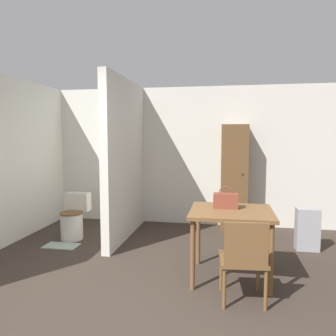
# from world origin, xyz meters

# --- Properties ---
(ground_plane) EXTENTS (16.00, 16.00, 0.00)m
(ground_plane) POSITION_xyz_m (0.00, 0.00, 0.00)
(ground_plane) COLOR #382D26
(wall_back) EXTENTS (5.63, 0.12, 2.50)m
(wall_back) POSITION_xyz_m (0.00, 3.53, 1.25)
(wall_back) COLOR silver
(wall_back) RESTS_ON ground_plane
(partition_wall) EXTENTS (0.12, 1.88, 2.50)m
(partition_wall) POSITION_xyz_m (-0.73, 2.53, 1.25)
(partition_wall) COLOR silver
(partition_wall) RESTS_ON ground_plane
(dining_table) EXTENTS (0.91, 0.82, 0.79)m
(dining_table) POSITION_xyz_m (0.92, 1.20, 0.69)
(dining_table) COLOR brown
(dining_table) RESTS_ON ground_plane
(wooden_chair) EXTENTS (0.48, 0.48, 0.83)m
(wooden_chair) POSITION_xyz_m (1.03, 0.65, 0.46)
(wooden_chair) COLOR brown
(wooden_chair) RESTS_ON ground_plane
(toilet) EXTENTS (0.38, 0.51, 0.70)m
(toilet) POSITION_xyz_m (-1.52, 2.28, 0.31)
(toilet) COLOR silver
(toilet) RESTS_ON ground_plane
(handbag) EXTENTS (0.28, 0.13, 0.25)m
(handbag) POSITION_xyz_m (0.85, 1.30, 0.88)
(handbag) COLOR brown
(handbag) RESTS_ON dining_table
(wooden_cabinet) EXTENTS (0.45, 0.45, 1.81)m
(wooden_cabinet) POSITION_xyz_m (0.99, 3.24, 0.91)
(wooden_cabinet) COLOR brown
(wooden_cabinet) RESTS_ON ground_plane
(bath_mat) EXTENTS (0.50, 0.28, 0.01)m
(bath_mat) POSITION_xyz_m (-1.52, 1.87, 0.01)
(bath_mat) COLOR #99A899
(bath_mat) RESTS_ON ground_plane
(space_heater) EXTENTS (0.31, 0.22, 0.60)m
(space_heater) POSITION_xyz_m (2.00, 2.36, 0.30)
(space_heater) COLOR #9E9EA3
(space_heater) RESTS_ON ground_plane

